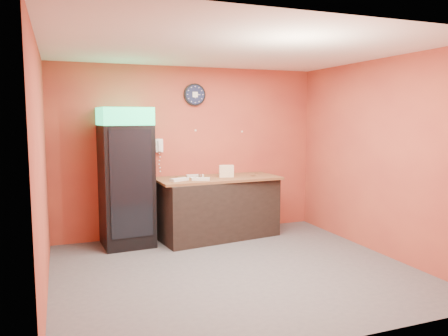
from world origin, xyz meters
name	(u,v)px	position (x,y,z in m)	size (l,w,h in m)	color
floor	(235,270)	(0.00, 0.00, 0.00)	(4.50, 4.50, 0.00)	#47474C
back_wall	(190,151)	(0.00, 2.00, 1.40)	(4.50, 0.02, 2.80)	#B74E33
left_wall	(42,171)	(-2.25, 0.00, 1.40)	(0.02, 4.00, 2.80)	#B74E33
right_wall	(379,157)	(2.25, 0.00, 1.40)	(0.02, 4.00, 2.80)	#B74E33
ceiling	(235,49)	(0.00, 0.00, 2.80)	(4.50, 4.00, 0.02)	white
beverage_cooler	(126,179)	(-1.13, 1.60, 1.03)	(0.78, 0.80, 2.12)	black
prep_counter	(218,208)	(0.34, 1.57, 0.48)	(1.91, 0.85, 0.96)	black
wall_clock	(195,95)	(0.08, 1.97, 2.34)	(0.37, 0.06, 0.37)	black
wall_phone	(159,146)	(-0.54, 1.95, 1.51)	(0.12, 0.10, 0.22)	white
butcher_paper	(218,178)	(0.34, 1.57, 0.98)	(2.00, 0.88, 0.04)	brown
sub_roll_stack	(226,171)	(0.47, 1.52, 1.10)	(0.25, 0.13, 0.20)	#F2E6BC
wrapped_sandwich_left	(179,180)	(-0.35, 1.40, 1.02)	(0.29, 0.11, 0.04)	silver
wrapped_sandwich_mid	(201,179)	(-0.02, 1.33, 1.02)	(0.28, 0.11, 0.04)	silver
wrapped_sandwich_right	(195,176)	(0.00, 1.72, 1.02)	(0.28, 0.11, 0.04)	silver
kitchen_tool	(200,176)	(0.04, 1.56, 1.03)	(0.06, 0.06, 0.06)	silver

